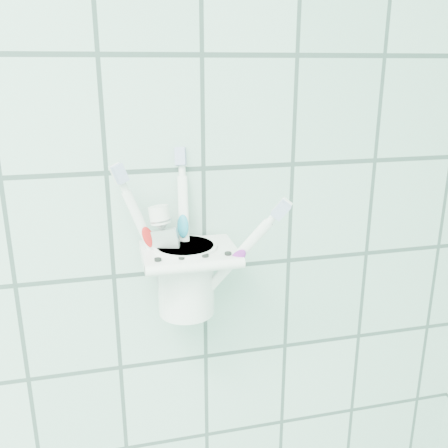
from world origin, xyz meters
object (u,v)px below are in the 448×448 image
(cup, at_px, (186,276))
(toothbrush_pink, at_px, (174,232))
(holder_bracket, at_px, (189,254))
(toothbrush_blue, at_px, (185,232))
(toothbrush_orange, at_px, (193,234))
(toothpaste_tube, at_px, (175,252))

(cup, distance_m, toothbrush_pink, 0.06)
(holder_bracket, xyz_separation_m, toothbrush_blue, (-0.01, -0.01, 0.03))
(holder_bracket, relative_size, toothbrush_blue, 0.57)
(toothbrush_pink, xyz_separation_m, toothbrush_orange, (0.02, -0.01, -0.00))
(toothbrush_pink, relative_size, toothbrush_orange, 1.08)
(cup, bearing_deg, toothbrush_orange, -12.82)
(toothbrush_pink, bearing_deg, holder_bracket, -49.36)
(holder_bracket, height_order, cup, same)
(cup, distance_m, toothbrush_orange, 0.05)
(holder_bracket, bearing_deg, cup, 139.09)
(toothbrush_pink, height_order, toothbrush_orange, toothbrush_pink)
(toothbrush_pink, distance_m, toothbrush_orange, 0.02)
(toothbrush_blue, height_order, toothpaste_tube, toothbrush_blue)
(toothbrush_blue, height_order, toothbrush_orange, toothbrush_blue)
(toothbrush_blue, xyz_separation_m, toothpaste_tube, (-0.01, 0.00, -0.02))
(holder_bracket, relative_size, cup, 1.27)
(toothbrush_blue, distance_m, toothbrush_orange, 0.02)
(holder_bracket, distance_m, toothbrush_pink, 0.03)
(holder_bracket, height_order, toothpaste_tube, toothpaste_tube)
(toothbrush_pink, relative_size, toothbrush_blue, 0.97)
(toothpaste_tube, bearing_deg, toothbrush_pink, 100.46)
(toothbrush_pink, distance_m, toothbrush_blue, 0.02)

